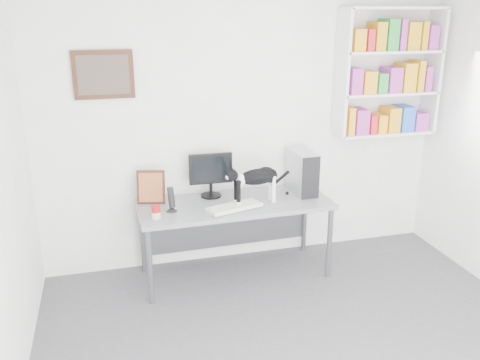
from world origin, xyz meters
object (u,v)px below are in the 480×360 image
at_px(bookshelf, 388,73).
at_px(leaning_print, 151,186).
at_px(pc_tower, 302,172).
at_px(keyboard, 234,207).
at_px(monitor, 211,175).
at_px(soup_can, 156,212).
at_px(desk, 235,239).
at_px(cat, 256,186).
at_px(speaker, 171,199).

height_order(bookshelf, leaning_print, bookshelf).
distance_m(bookshelf, pc_tower, 1.30).
height_order(keyboard, leaning_print, leaning_print).
height_order(keyboard, pc_tower, pc_tower).
bearing_deg(monitor, soup_can, -142.97).
bearing_deg(soup_can, bookshelf, 10.34).
bearing_deg(desk, monitor, 128.70).
bearing_deg(monitor, keyboard, -68.21).
relative_size(desk, soup_can, 15.95).
xyz_separation_m(bookshelf, keyboard, (-1.67, -0.40, -1.09)).
relative_size(monitor, cat, 0.77).
height_order(monitor, cat, monitor).
xyz_separation_m(desk, speaker, (-0.59, -0.06, 0.49)).
height_order(monitor, speaker, monitor).
xyz_separation_m(desk, cat, (0.18, -0.08, 0.54)).
bearing_deg(soup_can, cat, 6.76).
height_order(speaker, leaning_print, leaning_print).
distance_m(desk, leaning_print, 0.93).
bearing_deg(monitor, pc_tower, -5.50).
bearing_deg(soup_can, keyboard, 2.91).
height_order(desk, cat, cat).
xyz_separation_m(bookshelf, monitor, (-1.80, -0.03, -0.89)).
xyz_separation_m(bookshelf, pc_tower, (-0.92, -0.14, -0.90)).
xyz_separation_m(desk, pc_tower, (0.70, 0.11, 0.58)).
relative_size(pc_tower, cat, 0.74).
height_order(bookshelf, pc_tower, bookshelf).
xyz_separation_m(speaker, leaning_print, (-0.15, 0.26, 0.04)).
xyz_separation_m(keyboard, soup_can, (-0.70, -0.04, 0.04)).
distance_m(desk, soup_can, 0.88).
height_order(desk, soup_can, soup_can).
bearing_deg(keyboard, monitor, 93.82).
bearing_deg(monitor, speaker, -144.39).
bearing_deg(keyboard, leaning_print, 137.31).
height_order(pc_tower, leaning_print, pc_tower).
relative_size(bookshelf, keyboard, 2.50).
height_order(bookshelf, keyboard, bookshelf).
relative_size(desk, keyboard, 3.58).
distance_m(monitor, pc_tower, 0.89).
bearing_deg(monitor, desk, -48.48).
relative_size(pc_tower, leaning_print, 1.30).
height_order(speaker, cat, cat).
xyz_separation_m(desk, leaning_print, (-0.74, 0.19, 0.53)).
distance_m(bookshelf, soup_can, 2.62).
bearing_deg(pc_tower, monitor, 172.01).
relative_size(soup_can, cat, 0.20).
relative_size(desk, monitor, 4.08).
bearing_deg(cat, soup_can, 179.20).
height_order(bookshelf, soup_can, bookshelf).
xyz_separation_m(bookshelf, leaning_print, (-2.36, -0.05, -0.95)).
bearing_deg(pc_tower, speaker, -173.39).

